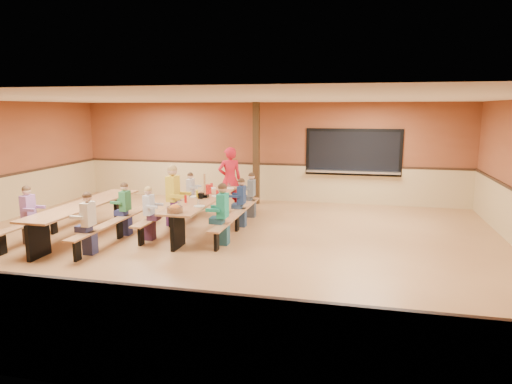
# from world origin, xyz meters

# --- Properties ---
(ground) EXTENTS (12.00, 12.00, 0.00)m
(ground) POSITION_xyz_m (0.00, 0.00, 0.00)
(ground) COLOR #936038
(ground) RESTS_ON ground
(room_envelope) EXTENTS (12.04, 10.04, 3.02)m
(room_envelope) POSITION_xyz_m (0.00, 0.00, 0.69)
(room_envelope) COLOR brown
(room_envelope) RESTS_ON ground
(kitchen_pass_through) EXTENTS (2.78, 0.28, 1.38)m
(kitchen_pass_through) POSITION_xyz_m (2.60, 4.96, 1.49)
(kitchen_pass_through) COLOR black
(kitchen_pass_through) RESTS_ON ground
(structural_post) EXTENTS (0.18, 0.18, 3.00)m
(structural_post) POSITION_xyz_m (-0.20, 4.40, 1.50)
(structural_post) COLOR #302010
(structural_post) RESTS_ON ground
(cafeteria_table_main) EXTENTS (1.91, 3.70, 0.74)m
(cafeteria_table_main) POSITION_xyz_m (-0.75, 1.23, 0.53)
(cafeteria_table_main) COLOR #A16A40
(cafeteria_table_main) RESTS_ON ground
(cafeteria_table_second) EXTENTS (1.91, 3.70, 0.74)m
(cafeteria_table_second) POSITION_xyz_m (-3.09, 0.05, 0.53)
(cafeteria_table_second) COLOR #A16A40
(cafeteria_table_second) RESTS_ON ground
(seated_child_white_left) EXTENTS (0.34, 0.28, 1.16)m
(seated_child_white_left) POSITION_xyz_m (-1.57, 0.10, 0.58)
(seated_child_white_left) COLOR silver
(seated_child_white_left) RESTS_ON ground
(seated_adult_yellow) EXTENTS (0.49, 0.40, 1.45)m
(seated_adult_yellow) POSITION_xyz_m (-1.57, 1.39, 0.73)
(seated_adult_yellow) COLOR gold
(seated_adult_yellow) RESTS_ON ground
(seated_child_grey_left) EXTENTS (0.33, 0.27, 1.13)m
(seated_child_grey_left) POSITION_xyz_m (-1.57, 2.56, 0.56)
(seated_child_grey_left) COLOR #B8B8B8
(seated_child_grey_left) RESTS_ON ground
(seated_child_teal_right) EXTENTS (0.40, 0.33, 1.28)m
(seated_child_teal_right) POSITION_xyz_m (0.08, 0.12, 0.64)
(seated_child_teal_right) COLOR #1A8465
(seated_child_teal_right) RESTS_ON ground
(seated_child_navy_right) EXTENTS (0.35, 0.28, 1.16)m
(seated_child_navy_right) POSITION_xyz_m (0.08, 1.64, 0.58)
(seated_child_navy_right) COLOR navy
(seated_child_navy_right) RESTS_ON ground
(seated_child_char_right) EXTENTS (0.34, 0.28, 1.16)m
(seated_child_char_right) POSITION_xyz_m (0.08, 2.66, 0.58)
(seated_child_char_right) COLOR #565C63
(seated_child_char_right) RESTS_ON ground
(seated_child_purple_sec) EXTENTS (0.37, 0.30, 1.22)m
(seated_child_purple_sec) POSITION_xyz_m (-3.92, -0.72, 0.61)
(seated_child_purple_sec) COLOR #945C97
(seated_child_purple_sec) RESTS_ON ground
(seated_child_green_sec) EXTENTS (0.35, 0.29, 1.17)m
(seated_child_green_sec) POSITION_xyz_m (-2.27, 0.34, 0.59)
(seated_child_green_sec) COLOR #2B6B3A
(seated_child_green_sec) RESTS_ON ground
(seated_child_tan_sec) EXTENTS (0.37, 0.30, 1.21)m
(seated_child_tan_sec) POSITION_xyz_m (-2.27, -1.08, 0.61)
(seated_child_tan_sec) COLOR beige
(seated_child_tan_sec) RESTS_ON ground
(standing_woman) EXTENTS (0.77, 0.68, 1.78)m
(standing_woman) POSITION_xyz_m (-0.67, 3.22, 0.89)
(standing_woman) COLOR red
(standing_woman) RESTS_ON ground
(punch_pitcher) EXTENTS (0.16, 0.16, 0.22)m
(punch_pitcher) POSITION_xyz_m (-0.82, 1.84, 0.85)
(punch_pitcher) COLOR red
(punch_pitcher) RESTS_ON cafeteria_table_main
(chip_bowl) EXTENTS (0.32, 0.32, 0.15)m
(chip_bowl) POSITION_xyz_m (-0.79, -0.34, 0.81)
(chip_bowl) COLOR orange
(chip_bowl) RESTS_ON cafeteria_table_main
(napkin_dispenser) EXTENTS (0.10, 0.14, 0.13)m
(napkin_dispenser) POSITION_xyz_m (-0.78, 1.19, 0.80)
(napkin_dispenser) COLOR black
(napkin_dispenser) RESTS_ON cafeteria_table_main
(condiment_mustard) EXTENTS (0.06, 0.06, 0.17)m
(condiment_mustard) POSITION_xyz_m (-0.91, 1.27, 0.82)
(condiment_mustard) COLOR yellow
(condiment_mustard) RESTS_ON cafeteria_table_main
(condiment_ketchup) EXTENTS (0.06, 0.06, 0.17)m
(condiment_ketchup) POSITION_xyz_m (-0.95, 0.65, 0.82)
(condiment_ketchup) COLOR #B2140F
(condiment_ketchup) RESTS_ON cafeteria_table_main
(table_paddle) EXTENTS (0.16, 0.16, 0.56)m
(table_paddle) POSITION_xyz_m (-0.74, 1.35, 0.88)
(table_paddle) COLOR black
(table_paddle) RESTS_ON cafeteria_table_main
(place_settings) EXTENTS (0.65, 3.30, 0.11)m
(place_settings) POSITION_xyz_m (-0.75, 1.23, 0.80)
(place_settings) COLOR beige
(place_settings) RESTS_ON cafeteria_table_main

